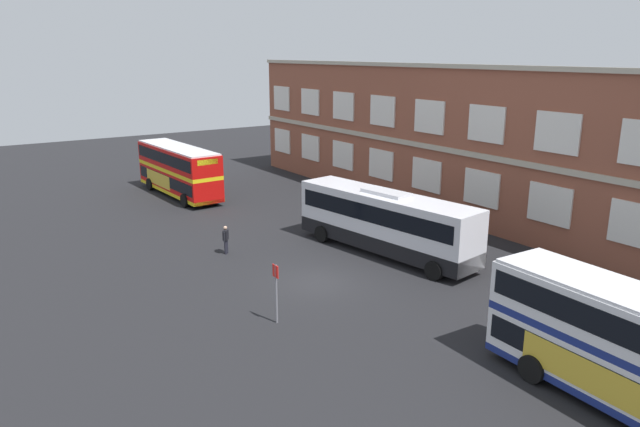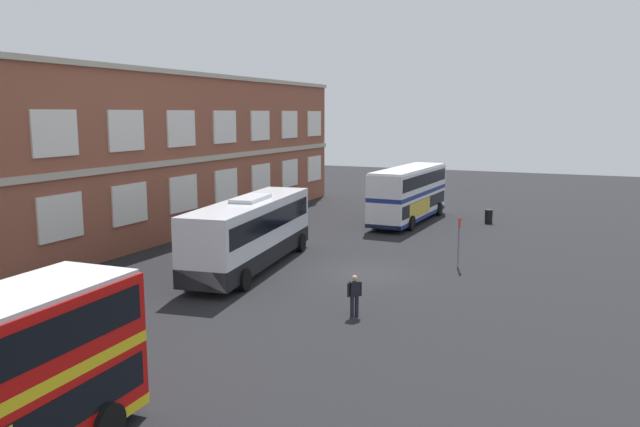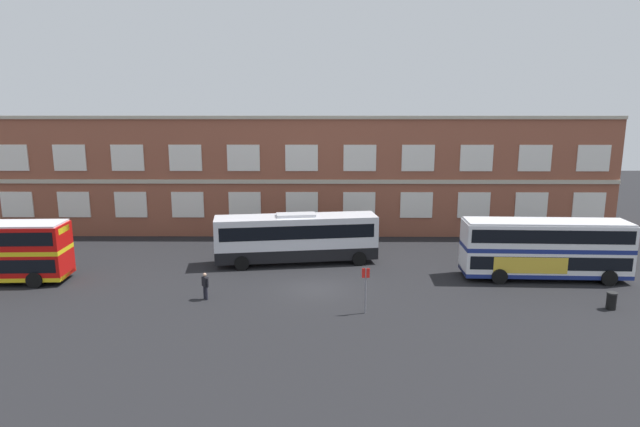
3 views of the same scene
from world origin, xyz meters
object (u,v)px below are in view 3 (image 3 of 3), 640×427
(touring_coach, at_px, (296,238))
(waiting_passenger, at_px, (205,285))
(station_litter_bin, at_px, (611,301))
(bus_stand_flag, at_px, (366,286))
(double_decker_middle, at_px, (545,248))

(touring_coach, height_order, waiting_passenger, touring_coach)
(touring_coach, xyz_separation_m, station_litter_bin, (18.91, -9.18, -1.39))
(station_litter_bin, bearing_deg, bus_stand_flag, -177.07)
(touring_coach, distance_m, waiting_passenger, 9.40)
(touring_coach, bearing_deg, double_decker_middle, -11.79)
(touring_coach, relative_size, bus_stand_flag, 4.53)
(bus_stand_flag, bearing_deg, waiting_passenger, 167.42)
(double_decker_middle, distance_m, waiting_passenger, 22.75)
(touring_coach, height_order, station_litter_bin, touring_coach)
(bus_stand_flag, bearing_deg, double_decker_middle, 26.60)
(station_litter_bin, bearing_deg, touring_coach, 154.10)
(double_decker_middle, bearing_deg, waiting_passenger, -169.36)
(bus_stand_flag, relative_size, station_litter_bin, 2.62)
(double_decker_middle, height_order, waiting_passenger, double_decker_middle)
(waiting_passenger, xyz_separation_m, station_litter_bin, (24.12, -1.41, -0.41))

